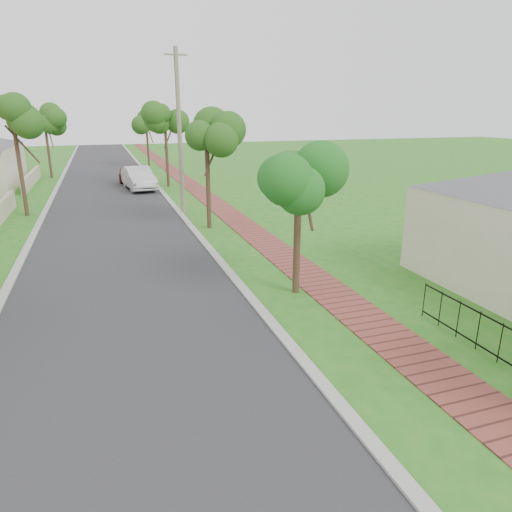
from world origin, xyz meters
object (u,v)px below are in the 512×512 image
parked_car_red (135,175)px  parked_car_white (139,178)px  utility_pole (180,133)px  near_tree (299,174)px

parked_car_red → parked_car_white: size_ratio=0.97×
parked_car_white → utility_pole: (1.67, -9.13, 3.61)m
parked_car_red → near_tree: bearing=-89.6°
parked_car_red → near_tree: 24.69m
parked_car_white → near_tree: size_ratio=1.06×
parked_car_red → parked_car_white: bearing=-93.0°
parked_car_red → utility_pole: (1.81, -11.12, 3.62)m
parked_car_red → near_tree: size_ratio=1.02×
near_tree → parked_car_white: bearing=97.6°
parked_car_white → near_tree: near_tree is taller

